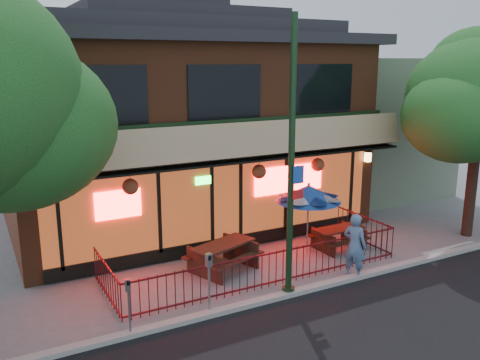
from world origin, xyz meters
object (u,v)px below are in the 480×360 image
object	(u,v)px
picnic_table_left	(223,253)
parking_meter_near	(209,274)
street_light	(291,176)
street_tree_right	(480,90)
parking_meter_far	(129,298)
picnic_table_right	(339,235)
pedestrian	(355,246)
patio_umbrella	(309,193)

from	to	relation	value
picnic_table_left	parking_meter_near	size ratio (longest dim) A/B	1.50
street_light	street_tree_right	xyz separation A→B (m)	(8.04, 0.99, 1.81)
street_tree_right	picnic_table_left	xyz separation A→B (m)	(-8.84, 1.19, -4.42)
street_tree_right	parking_meter_far	xyz separation A→B (m)	(-12.24, -1.07, -4.04)
picnic_table_right	pedestrian	size ratio (longest dim) A/B	0.90
street_tree_right	picnic_table_left	distance (m)	9.96
patio_umbrella	pedestrian	bearing A→B (deg)	-87.67
pedestrian	parking_meter_far	size ratio (longest dim) A/B	1.36
street_light	patio_umbrella	size ratio (longest dim) A/B	3.07
parking_meter_far	picnic_table_right	bearing A→B (deg)	15.51
picnic_table_left	picnic_table_right	distance (m)	4.05
street_light	pedestrian	distance (m)	3.13
street_tree_right	pedestrian	size ratio (longest dim) A/B	3.80
street_light	picnic_table_right	xyz separation A→B (m)	(3.24, 1.99, -2.69)
picnic_table_left	picnic_table_right	world-z (taller)	picnic_table_left
street_tree_right	picnic_table_right	size ratio (longest dim) A/B	4.22
street_tree_right	pedestrian	world-z (taller)	street_tree_right
picnic_table_left	pedestrian	distance (m)	3.70
parking_meter_near	patio_umbrella	bearing A→B (deg)	26.19
street_tree_right	picnic_table_right	xyz separation A→B (m)	(-4.80, 1.00, -4.50)
pedestrian	parking_meter_far	bearing A→B (deg)	66.42
pedestrian	parking_meter_far	xyz separation A→B (m)	(-6.41, -0.13, -0.01)
patio_umbrella	pedestrian	distance (m)	2.34
picnic_table_left	picnic_table_right	size ratio (longest dim) A/B	1.38
street_light	parking_meter_far	distance (m)	4.76
patio_umbrella	pedestrian	size ratio (longest dim) A/B	1.23
patio_umbrella	parking_meter_near	distance (m)	4.95
street_light	picnic_table_right	size ratio (longest dim) A/B	4.20
parking_meter_near	picnic_table_right	bearing A→B (deg)	19.89
street_tree_right	picnic_table_left	world-z (taller)	street_tree_right
street_tree_right	patio_umbrella	xyz separation A→B (m)	(-5.92, 1.16, -3.01)
pedestrian	picnic_table_left	bearing A→B (deg)	29.99
picnic_table_right	street_tree_right	bearing A→B (deg)	-11.77
street_light	picnic_table_left	distance (m)	3.49
street_tree_right	parking_meter_far	size ratio (longest dim) A/B	5.19
street_light	parking_meter_near	bearing A→B (deg)	179.93
pedestrian	parking_meter_near	bearing A→B (deg)	65.90
picnic_table_right	patio_umbrella	world-z (taller)	patio_umbrella
street_tree_right	patio_umbrella	world-z (taller)	street_tree_right
patio_umbrella	parking_meter_far	bearing A→B (deg)	-160.58
picnic_table_right	patio_umbrella	xyz separation A→B (m)	(-1.12, 0.16, 1.49)
picnic_table_right	picnic_table_left	bearing A→B (deg)	177.29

